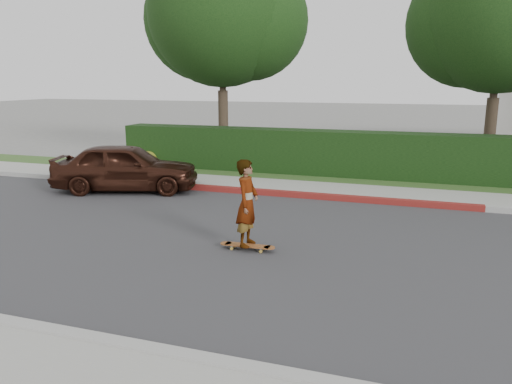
% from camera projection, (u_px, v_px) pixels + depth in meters
% --- Properties ---
extents(ground, '(120.00, 120.00, 0.00)m').
position_uv_depth(ground, '(446.00, 266.00, 8.42)').
color(ground, slate).
rests_on(ground, ground).
extents(road, '(60.00, 8.00, 0.01)m').
position_uv_depth(road, '(446.00, 266.00, 8.41)').
color(road, '#2D2D30').
rests_on(road, ground).
extents(curb_far, '(60.00, 0.20, 0.15)m').
position_uv_depth(curb_far, '(440.00, 205.00, 12.19)').
color(curb_far, '#9E9E99').
rests_on(curb_far, ground).
extents(curb_red_section, '(12.00, 0.21, 0.15)m').
position_uv_depth(curb_red_section, '(248.00, 191.00, 13.74)').
color(curb_red_section, maroon).
rests_on(curb_red_section, ground).
extents(sidewalk_far, '(60.00, 1.60, 0.12)m').
position_uv_depth(sidewalk_far, '(440.00, 198.00, 13.03)').
color(sidewalk_far, gray).
rests_on(sidewalk_far, ground).
extents(planting_strip, '(60.00, 1.60, 0.10)m').
position_uv_depth(planting_strip, '(438.00, 186.00, 14.51)').
color(planting_strip, '#2D4C1E').
rests_on(planting_strip, ground).
extents(hedge, '(15.00, 1.00, 1.50)m').
position_uv_depth(hedge, '(339.00, 155.00, 15.84)').
color(hedge, black).
rests_on(hedge, ground).
extents(flowering_shrub, '(1.40, 1.00, 0.90)m').
position_uv_depth(flowering_shrub, '(139.00, 159.00, 17.67)').
color(flowering_shrub, '#2D4C19').
rests_on(flowering_shrub, ground).
extents(tree_left, '(5.99, 5.21, 8.00)m').
position_uv_depth(tree_left, '(223.00, 16.00, 17.62)').
color(tree_left, '#33261C').
rests_on(tree_left, ground).
extents(tree_center, '(5.66, 4.84, 7.44)m').
position_uv_depth(tree_center, '(500.00, 19.00, 15.38)').
color(tree_center, '#33261C').
rests_on(tree_center, ground).
extents(skateboard, '(1.05, 0.24, 0.10)m').
position_uv_depth(skateboard, '(247.00, 246.00, 9.18)').
color(skateboard, gold).
rests_on(skateboard, ground).
extents(skateboarder, '(0.39, 0.59, 1.59)m').
position_uv_depth(skateboarder, '(247.00, 203.00, 9.00)').
color(skateboarder, white).
rests_on(skateboarder, skateboard).
extents(car_maroon, '(4.30, 2.76, 1.36)m').
position_uv_depth(car_maroon, '(126.00, 167.00, 13.99)').
color(car_maroon, '#321810').
rests_on(car_maroon, ground).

